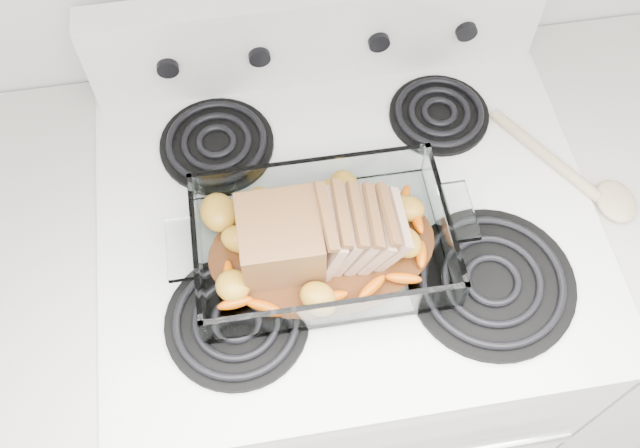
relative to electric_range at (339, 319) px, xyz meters
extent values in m
cube|color=white|center=(0.00, 0.00, -0.02)|extent=(0.76, 0.65, 0.92)
cube|color=white|center=(0.00, 0.00, 0.44)|extent=(0.78, 0.67, 0.02)
cube|color=white|center=(0.00, 0.29, 0.54)|extent=(0.76, 0.06, 0.18)
cylinder|color=black|center=(-0.19, -0.16, 0.46)|extent=(0.21, 0.21, 0.01)
cylinder|color=black|center=(0.19, -0.16, 0.46)|extent=(0.25, 0.25, 0.01)
cylinder|color=black|center=(-0.19, 0.16, 0.46)|extent=(0.19, 0.19, 0.01)
cylinder|color=black|center=(0.19, 0.16, 0.46)|extent=(0.17, 0.17, 0.01)
cylinder|color=black|center=(-0.25, 0.26, 0.54)|extent=(0.04, 0.02, 0.04)
cylinder|color=black|center=(-0.10, 0.26, 0.54)|extent=(0.04, 0.02, 0.04)
cylinder|color=black|center=(0.10, 0.26, 0.54)|extent=(0.04, 0.02, 0.04)
cylinder|color=black|center=(0.25, 0.26, 0.54)|extent=(0.04, 0.02, 0.04)
cube|color=silver|center=(-0.67, 0.00, -0.03)|extent=(0.55, 0.65, 0.90)
cube|color=silver|center=(0.66, 0.00, -0.03)|extent=(0.55, 0.65, 0.90)
cube|color=white|center=(-0.05, -0.07, 0.47)|extent=(0.37, 0.25, 0.01)
cube|color=white|center=(-0.05, -0.19, 0.50)|extent=(0.37, 0.01, 0.06)
cube|color=white|center=(-0.05, 0.05, 0.50)|extent=(0.37, 0.01, 0.06)
cube|color=white|center=(-0.23, -0.07, 0.50)|extent=(0.01, 0.25, 0.06)
cube|color=white|center=(0.13, -0.07, 0.50)|extent=(0.01, 0.25, 0.06)
cylinder|color=#43210D|center=(-0.05, -0.07, 0.47)|extent=(0.22, 0.22, 0.00)
cube|color=brown|center=(-0.11, -0.07, 0.52)|extent=(0.12, 0.12, 0.10)
cube|color=tan|center=(-0.04, -0.07, 0.52)|extent=(0.04, 0.11, 0.09)
cube|color=tan|center=(-0.02, -0.07, 0.51)|extent=(0.05, 0.11, 0.09)
cube|color=tan|center=(0.00, -0.07, 0.51)|extent=(0.05, 0.11, 0.08)
cube|color=tan|center=(0.02, -0.07, 0.51)|extent=(0.05, 0.11, 0.08)
cube|color=tan|center=(0.04, -0.07, 0.51)|extent=(0.06, 0.10, 0.07)
ellipsoid|color=#D45906|center=(-0.18, -0.14, 0.48)|extent=(0.05, 0.02, 0.02)
ellipsoid|color=#D45906|center=(0.05, -0.14, 0.48)|extent=(0.05, 0.02, 0.02)
ellipsoid|color=#D45906|center=(0.09, -0.05, 0.48)|extent=(0.05, 0.02, 0.02)
ellipsoid|color=#D45906|center=(-0.19, -0.03, 0.48)|extent=(0.05, 0.02, 0.02)
ellipsoid|color=gold|center=(-0.19, 0.00, 0.49)|extent=(0.05, 0.05, 0.04)
ellipsoid|color=gold|center=(-0.03, 0.01, 0.49)|extent=(0.05, 0.05, 0.04)
ellipsoid|color=gold|center=(0.06, -0.09, 0.49)|extent=(0.05, 0.05, 0.04)
cylinder|color=tan|center=(0.34, 0.05, 0.46)|extent=(0.13, 0.20, 0.02)
ellipsoid|color=tan|center=(0.42, -0.06, 0.46)|extent=(0.06, 0.08, 0.02)
camera|label=1|loc=(-0.14, -0.56, 1.42)|focal=40.00mm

